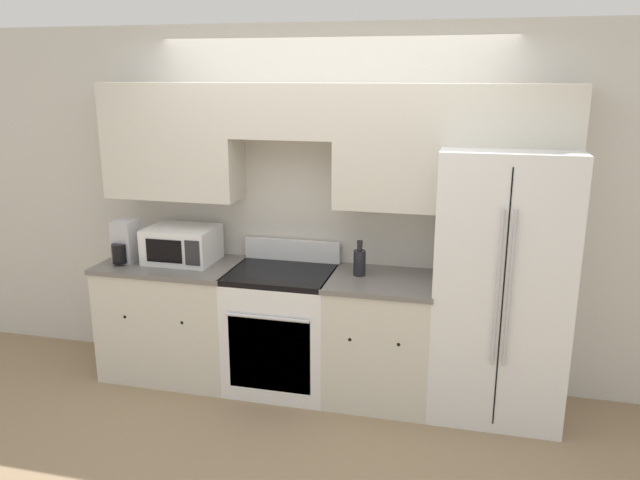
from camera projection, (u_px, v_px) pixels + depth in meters
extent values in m
plane|color=#937A5B|center=(309.00, 410.00, 4.32)|extent=(12.00, 12.00, 0.00)
cube|color=beige|center=(331.00, 207.00, 4.61)|extent=(8.00, 0.06, 2.60)
cube|color=beige|center=(173.00, 141.00, 4.57)|extent=(1.00, 0.33, 0.84)
cube|color=beige|center=(285.00, 111.00, 4.31)|extent=(0.74, 0.33, 0.38)
cube|color=beige|center=(454.00, 149.00, 4.10)|extent=(1.57, 0.33, 0.84)
cube|color=beige|center=(174.00, 320.00, 4.77)|extent=(1.00, 0.62, 0.85)
cube|color=slate|center=(170.00, 265.00, 4.66)|extent=(1.02, 0.64, 0.03)
sphere|color=black|center=(125.00, 317.00, 4.50)|extent=(0.03, 0.03, 0.03)
sphere|color=black|center=(182.00, 322.00, 4.40)|extent=(0.03, 0.03, 0.03)
cube|color=beige|center=(380.00, 341.00, 4.40)|extent=(0.72, 0.62, 0.85)
cube|color=slate|center=(382.00, 281.00, 4.29)|extent=(0.74, 0.64, 0.03)
sphere|color=black|center=(350.00, 339.00, 4.12)|extent=(0.03, 0.03, 0.03)
sphere|color=black|center=(399.00, 344.00, 4.05)|extent=(0.03, 0.03, 0.03)
cube|color=white|center=(282.00, 332.00, 4.57)|extent=(0.74, 0.62, 0.85)
cube|color=black|center=(269.00, 354.00, 4.30)|extent=(0.59, 0.01, 0.54)
cube|color=black|center=(281.00, 274.00, 4.46)|extent=(0.74, 0.62, 0.04)
cube|color=white|center=(292.00, 250.00, 4.69)|extent=(0.74, 0.04, 0.16)
cylinder|color=silver|center=(267.00, 318.00, 4.20)|extent=(0.59, 0.02, 0.02)
cube|color=white|center=(501.00, 284.00, 4.15)|extent=(0.85, 0.72, 1.81)
cube|color=black|center=(502.00, 302.00, 3.81)|extent=(0.01, 0.01, 1.66)
cylinder|color=#B7B7BC|center=(498.00, 289.00, 3.77)|extent=(0.02, 0.02, 0.99)
cylinder|color=#B7B7BC|center=(510.00, 290.00, 3.75)|extent=(0.02, 0.02, 0.99)
cube|color=white|center=(182.00, 244.00, 4.66)|extent=(0.50, 0.40, 0.26)
cube|color=black|center=(164.00, 251.00, 4.48)|extent=(0.28, 0.01, 0.17)
cube|color=#262628|center=(192.00, 253.00, 4.43)|extent=(0.11, 0.01, 0.18)
cylinder|color=black|center=(359.00, 263.00, 4.34)|extent=(0.09, 0.09, 0.18)
cylinder|color=black|center=(360.00, 247.00, 4.31)|extent=(0.04, 0.04, 0.05)
cylinder|color=black|center=(360.00, 242.00, 4.30)|extent=(0.04, 0.04, 0.02)
cube|color=#B7B7BC|center=(126.00, 241.00, 4.65)|extent=(0.15, 0.17, 0.32)
cylinder|color=black|center=(119.00, 253.00, 4.58)|extent=(0.11, 0.11, 0.14)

